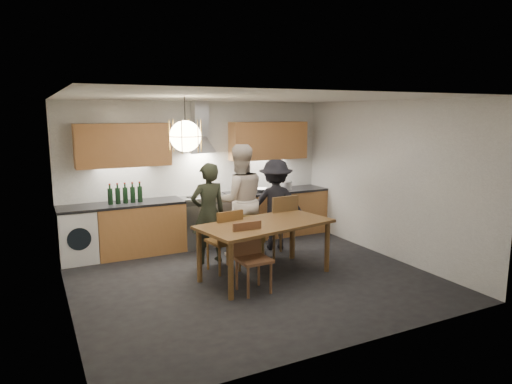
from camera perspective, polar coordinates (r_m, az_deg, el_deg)
name	(u,v)px	position (r m, az deg, el deg)	size (l,w,h in m)	color
ground	(252,278)	(6.82, -0.45, -10.68)	(5.00, 5.00, 0.00)	black
room_shell	(252,162)	(6.42, -0.47, 3.73)	(5.02, 4.52, 2.61)	white
counter_run	(207,220)	(8.42, -6.20, -3.53)	(5.00, 0.62, 0.90)	tan
range_stove	(205,221)	(8.41, -6.34, -3.61)	(0.90, 0.60, 0.92)	silver
wall_fixtures	(202,142)	(8.30, -6.82, 6.21)	(4.30, 0.54, 1.10)	tan
pendant_lamp	(185,136)	(5.92, -8.82, 6.91)	(0.43, 0.43, 0.70)	black
dining_table	(265,229)	(6.66, 1.17, -4.64)	(2.08, 1.31, 0.82)	brown
chair_back_left	(227,237)	(6.90, -3.71, -5.61)	(0.50, 0.50, 0.97)	brown
chair_back_mid	(253,236)	(7.27, -0.36, -5.47)	(0.48, 0.48, 0.82)	brown
chair_back_right	(281,222)	(7.53, 3.14, -3.82)	(0.51, 0.51, 1.07)	brown
chair_front	(251,252)	(6.22, -0.68, -7.52)	(0.43, 0.43, 0.93)	brown
person_left	(208,213)	(7.33, -5.97, -2.65)	(0.59, 0.39, 1.62)	black
person_mid	(240,201)	(7.62, -2.08, -1.10)	(0.92, 0.71, 1.89)	beige
person_right	(276,204)	(8.06, 2.46, -1.57)	(1.03, 0.59, 1.59)	black
mixing_bowl	(261,190)	(8.71, 0.69, 0.25)	(0.29, 0.29, 0.07)	silver
stock_pot	(287,186)	(9.03, 3.87, 0.81)	(0.21, 0.21, 0.15)	#BCBBBF
wine_bottles	(125,193)	(7.92, -16.03, -0.12)	(0.57, 0.08, 0.34)	black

